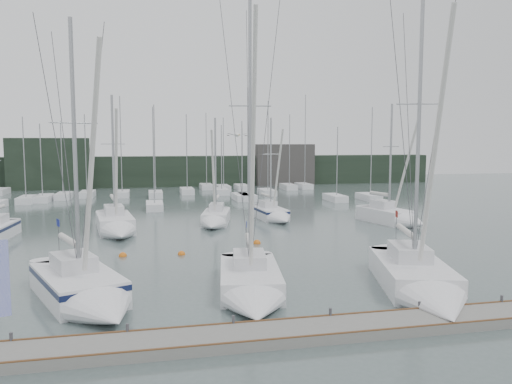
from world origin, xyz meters
TOP-DOWN VIEW (x-y plane):
  - ground at (0.00, 0.00)m, footprint 160.00×160.00m
  - dock at (0.00, -5.00)m, footprint 24.00×2.00m
  - far_treeline at (0.00, 62.00)m, footprint 90.00×4.00m
  - far_building_left at (-20.00, 60.00)m, footprint 12.00×3.00m
  - far_building_right at (18.00, 60.00)m, footprint 10.00×3.00m
  - mast_forest at (-2.63, 45.23)m, footprint 52.89×27.19m
  - sailboat_near_left at (-7.88, 0.35)m, footprint 6.24×9.41m
  - sailboat_near_center at (-0.47, -0.32)m, footprint 4.23×9.42m
  - sailboat_near_right at (7.55, -1.72)m, footprint 5.84×10.71m
  - sailboat_mid_b at (-7.63, 18.62)m, footprint 3.96×9.29m
  - sailboat_mid_c at (0.65, 20.89)m, footprint 3.82×7.55m
  - sailboat_mid_d at (6.54, 22.69)m, footprint 2.99×7.57m
  - sailboat_mid_e at (16.73, 17.98)m, footprint 4.29×7.89m
  - buoy_a at (-3.03, 10.07)m, footprint 0.50×0.50m
  - buoy_b at (2.62, 12.52)m, footprint 0.56×0.56m
  - buoy_c at (-6.80, 10.41)m, footprint 0.53×0.53m
  - seagull at (-0.61, 2.68)m, footprint 1.04×0.51m

SIDE VIEW (x-z plane):
  - ground at x=0.00m, z-range 0.00..0.00m
  - buoy_a at x=-3.03m, z-range -0.25..0.25m
  - buoy_b at x=2.62m, z-range -0.28..0.28m
  - buoy_c at x=-6.80m, z-range -0.27..0.27m
  - dock at x=0.00m, z-range 0.00..0.40m
  - mast_forest at x=-2.63m, z-range -6.94..7.88m
  - sailboat_near_center at x=-0.47m, z-range -7.26..8.31m
  - sailboat_mid_d at x=6.54m, z-range -4.70..5.76m
  - sailboat_mid_c at x=0.65m, z-range -4.59..5.65m
  - sailboat_mid_e at x=16.73m, z-range -5.23..6.43m
  - sailboat_near_right at x=7.55m, z-range -7.27..8.47m
  - sailboat_mid_b at x=-7.63m, z-range -5.43..6.65m
  - sailboat_near_left at x=-7.88m, z-range -6.38..7.64m
  - far_treeline at x=0.00m, z-range 0.00..5.00m
  - far_building_right at x=18.00m, z-range 0.00..7.00m
  - far_building_left at x=-20.00m, z-range 0.00..8.00m
  - seagull at x=-0.61m, z-range 7.68..7.89m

